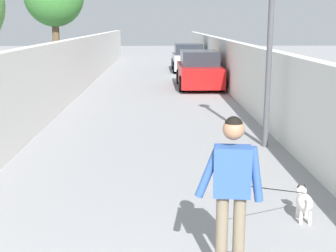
% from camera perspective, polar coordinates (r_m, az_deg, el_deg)
% --- Properties ---
extents(ground_plane, '(80.00, 80.00, 0.00)m').
position_cam_1_polar(ground_plane, '(16.57, -1.62, 3.29)').
color(ground_plane, gray).
extents(wall_left, '(48.00, 0.30, 2.11)m').
position_cam_1_polar(wall_left, '(14.76, -13.50, 5.94)').
color(wall_left, silver).
rests_on(wall_left, ground).
extents(fence_right, '(48.00, 0.30, 2.00)m').
position_cam_1_polar(fence_right, '(14.74, 10.18, 5.87)').
color(fence_right, silver).
rests_on(fence_right, ground).
extents(lamp_post, '(0.36, 0.36, 4.36)m').
position_cam_1_polar(lamp_post, '(10.14, 12.64, 14.02)').
color(lamp_post, '#4C4C51').
rests_on(lamp_post, ground).
extents(person_skateboarder, '(0.26, 0.72, 1.68)m').
position_cam_1_polar(person_skateboarder, '(4.83, 7.88, -6.90)').
color(person_skateboarder, '#726651').
rests_on(person_skateboarder, skateboard).
extents(dog, '(1.76, 1.39, 1.06)m').
position_cam_1_polar(dog, '(6.72, 16.38, -8.86)').
color(dog, white).
rests_on(dog, ground).
extents(car_near, '(4.13, 1.80, 1.54)m').
position_cam_1_polar(car_near, '(19.70, 3.86, 6.84)').
color(car_near, '#B71414').
rests_on(car_near, ground).
extents(car_far, '(3.95, 1.80, 1.54)m').
position_cam_1_polar(car_far, '(26.59, 2.49, 8.34)').
color(car_far, silver).
rests_on(car_far, ground).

